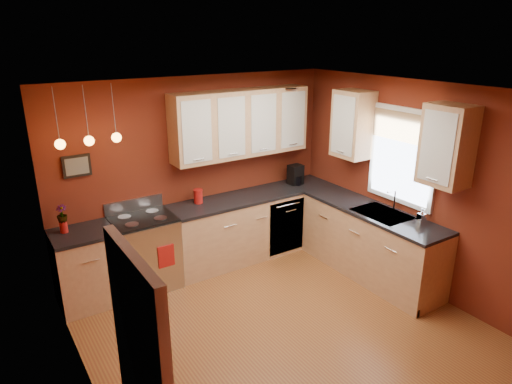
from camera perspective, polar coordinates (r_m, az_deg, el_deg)
floor at (r=5.25m, az=3.94°, el=-17.17°), size 4.20×4.20×0.00m
ceiling at (r=4.25m, az=4.76°, el=12.22°), size 4.00×4.20×0.02m
wall_back at (r=6.29m, az=-7.32°, el=2.38°), size 4.00×0.02×2.60m
wall_front at (r=3.40m, az=27.08°, el=-15.57°), size 4.00×0.02×2.60m
wall_left at (r=3.85m, az=-20.58°, el=-10.31°), size 0.02×4.20×2.60m
wall_right at (r=5.96m, az=19.83°, el=0.37°), size 0.02×4.20×2.60m
base_cabinets_back_left at (r=5.87m, az=-20.40°, el=-9.06°), size 0.70×0.60×0.90m
base_cabinets_back_right at (r=6.67m, az=-0.22°, el=-4.22°), size 2.54×0.60×0.90m
base_cabinets_right at (r=6.31m, az=14.06°, el=-6.29°), size 0.60×2.10×0.90m
counter_back_left at (r=5.67m, az=-20.95°, el=-4.87°), size 0.70×0.62×0.04m
counter_back_right at (r=6.50m, az=-0.22°, el=-0.42°), size 2.54×0.62×0.04m
counter_right at (r=6.13m, az=14.41°, el=-2.33°), size 0.62×2.10×0.04m
gas_range at (r=6.01m, az=-13.66°, el=-7.28°), size 0.76×0.64×1.11m
dishwasher_front at (r=6.65m, az=3.83°, el=-4.35°), size 0.60×0.02×0.80m
sink at (r=6.04m, az=15.46°, el=-2.80°), size 0.50×0.70×0.33m
window at (r=6.01m, az=17.86°, el=4.62°), size 0.06×1.02×1.22m
upper_cabinets_back at (r=6.26m, az=-1.87°, el=8.58°), size 2.00×0.35×0.90m
upper_cabinets_right at (r=5.85m, az=16.99°, el=6.97°), size 0.35×1.95×0.90m
wall_picture at (r=5.71m, az=-21.49°, el=3.05°), size 0.32×0.03×0.26m
pendant_lights at (r=5.33m, az=-20.14°, el=6.11°), size 0.71×0.11×0.66m
red_canister at (r=6.17m, az=-7.24°, el=-0.52°), size 0.13×0.13×0.19m
red_vase at (r=5.70m, az=-22.91°, el=-4.02°), size 0.09×0.09×0.14m
flowers at (r=5.64m, az=-23.12°, el=-2.57°), size 0.16×0.16×0.21m
coffee_maker at (r=6.91m, az=5.00°, el=2.08°), size 0.21×0.21×0.29m
soap_pump at (r=5.83m, az=20.02°, el=-2.83°), size 0.10×0.10×0.19m
dish_towel at (r=5.76m, az=-11.15°, el=-7.89°), size 0.21×0.01×0.28m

